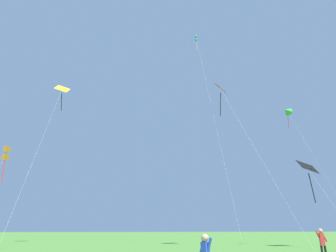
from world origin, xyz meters
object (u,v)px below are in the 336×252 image
kite_yellow_diamond (61,95)px  kite_black_large (309,174)px  person_near_tree (322,242)px  kite_pink_low (221,95)px  kite_orange_box (6,154)px  kite_green_small (287,111)px  kite_teal_box (197,43)px

kite_yellow_diamond → kite_black_large: 32.53m
kite_black_large → person_near_tree: bearing=-126.4°
kite_pink_low → person_near_tree: 20.86m
kite_pink_low → kite_orange_box: bearing=149.5°
kite_green_small → kite_pink_low: bearing=175.9°
kite_yellow_diamond → person_near_tree: kite_yellow_diamond is taller
kite_orange_box → kite_yellow_diamond: bearing=-41.2°
kite_black_large → kite_teal_box: size_ratio=0.37×
kite_green_small → kite_teal_box: 16.09m
kite_black_large → kite_green_small: 7.84m
kite_orange_box → person_near_tree: (27.31, -30.42, -11.15)m
person_near_tree → kite_yellow_diamond: bearing=129.5°
kite_green_small → kite_teal_box: bearing=149.6°
kite_black_large → kite_teal_box: (-9.35, 6.90, 19.89)m
kite_yellow_diamond → kite_teal_box: size_ratio=0.74×
kite_green_small → kite_teal_box: kite_teal_box is taller
kite_teal_box → kite_pink_low: 11.57m
kite_pink_low → kite_teal_box: bearing=104.4°
kite_orange_box → kite_teal_box: size_ratio=0.47×
kite_orange_box → person_near_tree: bearing=-48.1°
kite_green_small → person_near_tree: size_ratio=9.04×
kite_yellow_diamond → kite_pink_low: size_ratio=1.15×
kite_teal_box → kite_pink_low: (1.22, -4.74, -10.48)m
person_near_tree → kite_green_small: bearing=58.0°
kite_orange_box → kite_pink_low: kite_pink_low is taller
kite_teal_box → kite_black_large: bearing=-36.4°
kite_yellow_diamond → kite_green_small: kite_yellow_diamond is taller
kite_black_large → kite_pink_low: bearing=165.1°
kite_yellow_diamond → kite_pink_low: bearing=-25.3°
kite_orange_box → kite_green_small: 39.63m
kite_green_small → kite_pink_low: 8.02m
kite_pink_low → person_near_tree: kite_pink_low is taller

